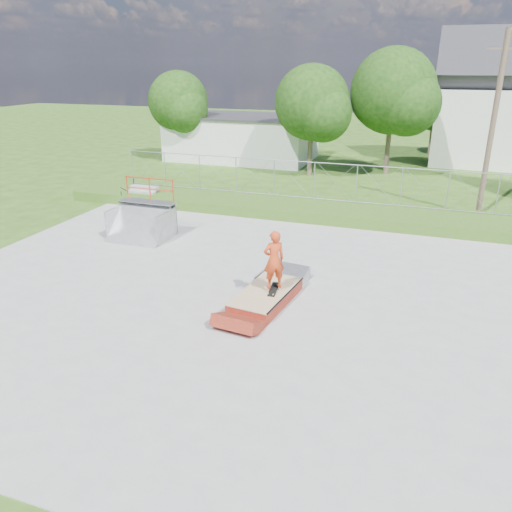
{
  "coord_description": "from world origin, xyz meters",
  "views": [
    {
      "loc": [
        5.08,
        -12.51,
        6.7
      ],
      "look_at": [
        0.36,
        1.02,
        1.1
      ],
      "focal_mm": 35.0,
      "sensor_mm": 36.0,
      "label": 1
    }
  ],
  "objects_px": {
    "grind_box": "(266,297)",
    "skater": "(274,262)",
    "quarter_pipe": "(139,211)",
    "flat_bank_ramp": "(282,277)"
  },
  "relations": [
    {
      "from": "grind_box",
      "to": "skater",
      "type": "height_order",
      "value": "skater"
    },
    {
      "from": "skater",
      "to": "grind_box",
      "type": "bearing_deg",
      "value": -24.2
    },
    {
      "from": "grind_box",
      "to": "flat_bank_ramp",
      "type": "bearing_deg",
      "value": 94.88
    },
    {
      "from": "grind_box",
      "to": "quarter_pipe",
      "type": "height_order",
      "value": "quarter_pipe"
    },
    {
      "from": "quarter_pipe",
      "to": "flat_bank_ramp",
      "type": "xyz_separation_m",
      "value": [
        6.62,
        -2.29,
        -0.94
      ]
    },
    {
      "from": "quarter_pipe",
      "to": "skater",
      "type": "bearing_deg",
      "value": -28.86
    },
    {
      "from": "grind_box",
      "to": "flat_bank_ramp",
      "type": "relative_size",
      "value": 1.93
    },
    {
      "from": "grind_box",
      "to": "skater",
      "type": "relative_size",
      "value": 1.62
    },
    {
      "from": "grind_box",
      "to": "skater",
      "type": "distance_m",
      "value": 1.14
    },
    {
      "from": "flat_bank_ramp",
      "to": "grind_box",
      "type": "bearing_deg",
      "value": -84.41
    }
  ]
}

